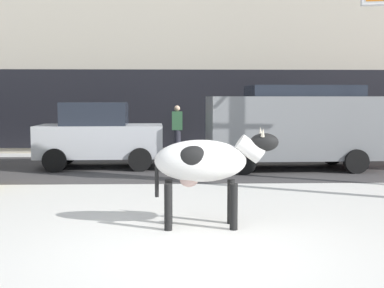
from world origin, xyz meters
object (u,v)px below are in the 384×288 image
object	(u,v)px
cow_holstein	(204,162)
pedestrian_by_cars	(101,130)
pedestrian_near_billboard	(177,130)
car_silver_hatchback	(99,135)
car_grey_van	(292,125)

from	to	relation	value
cow_holstein	pedestrian_by_cars	size ratio (longest dim) A/B	1.09
cow_holstein	pedestrian_near_billboard	distance (m)	10.06
pedestrian_near_billboard	pedestrian_by_cars	bearing A→B (deg)	180.00
pedestrian_near_billboard	car_silver_hatchback	bearing A→B (deg)	-125.11
car_silver_hatchback	car_grey_van	size ratio (longest dim) A/B	0.76
car_grey_van	pedestrian_by_cars	xyz separation A→B (m)	(-5.81, 3.65, -0.36)
car_silver_hatchback	pedestrian_near_billboard	size ratio (longest dim) A/B	2.06
cow_holstein	pedestrian_near_billboard	world-z (taller)	pedestrian_near_billboard
car_grey_van	pedestrian_by_cars	world-z (taller)	car_grey_van
cow_holstein	pedestrian_near_billboard	xyz separation A→B (m)	(-0.38, 10.05, -0.12)
car_grey_van	pedestrian_by_cars	bearing A→B (deg)	147.88
cow_holstein	car_silver_hatchback	distance (m)	7.36
car_silver_hatchback	cow_holstein	bearing A→B (deg)	-69.33
pedestrian_near_billboard	pedestrian_by_cars	xyz separation A→B (m)	(-2.62, 0.00, 0.00)
cow_holstein	car_grey_van	xyz separation A→B (m)	(2.81, 6.40, 0.24)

